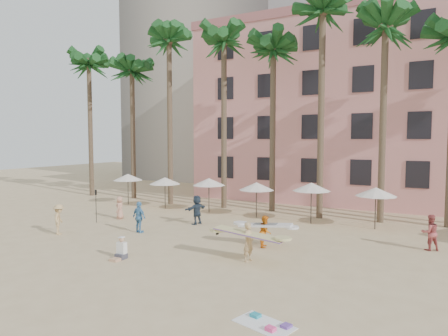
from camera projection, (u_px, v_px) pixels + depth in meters
ground at (159, 270)px, 17.10m from camera, size 120.00×120.00×0.00m
pink_hotel at (399, 112)px, 35.96m from camera, size 35.00×14.00×16.00m
grey_tower at (221, 3)px, 57.15m from camera, size 22.00×18.00×50.00m
palm_row at (290, 38)px, 29.05m from camera, size 44.40×5.40×16.30m
umbrella_row at (232, 184)px, 29.31m from camera, size 22.50×2.70×2.73m
beach_towel at (266, 324)px, 12.05m from camera, size 2.00×1.45×0.14m
carrier_yellow at (249, 239)px, 18.25m from camera, size 3.31×0.77×1.81m
carrier_white at (265, 230)px, 20.69m from camera, size 2.81×1.07×1.64m
beachgoers at (184, 216)px, 24.26m from camera, size 20.45×7.84×1.91m
paddle at (96, 202)px, 26.71m from camera, size 0.18×0.04×2.23m
seated_man at (121, 251)px, 18.66m from camera, size 0.45×0.79×1.03m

